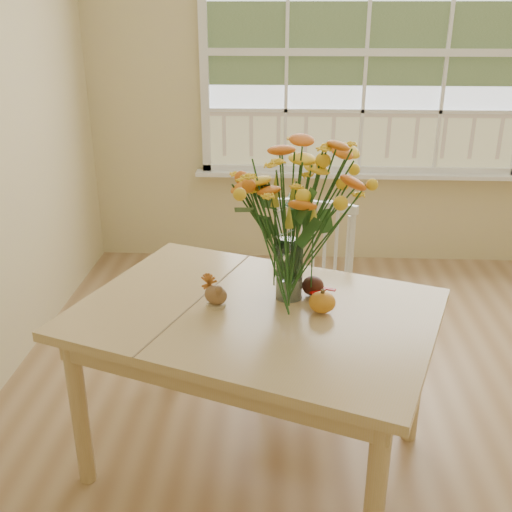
{
  "coord_description": "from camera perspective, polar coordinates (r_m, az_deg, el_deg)",
  "views": [
    {
      "loc": [
        -0.54,
        -2.17,
        1.84
      ],
      "look_at": [
        -0.65,
        -0.05,
        0.96
      ],
      "focal_mm": 42.0,
      "sensor_mm": 36.0,
      "label": 1
    }
  ],
  "objects": [
    {
      "name": "dark_gourd",
      "position": [
        2.48,
        5.43,
        -2.93
      ],
      "size": [
        0.12,
        0.09,
        0.08
      ],
      "color": "#38160F",
      "rests_on": "dining_table"
    },
    {
      "name": "window",
      "position": [
        4.42,
        10.48,
        18.3
      ],
      "size": [
        2.42,
        0.12,
        1.74
      ],
      "color": "silver",
      "rests_on": "wall_back"
    },
    {
      "name": "dining_table",
      "position": [
        2.42,
        -0.02,
        -7.01
      ],
      "size": [
        1.63,
        1.4,
        0.74
      ],
      "rotation": [
        0.0,
        0.0,
        -0.35
      ],
      "color": "tan",
      "rests_on": "floor"
    },
    {
      "name": "wall_back",
      "position": [
        4.48,
        10.25,
        16.03
      ],
      "size": [
        4.0,
        0.02,
        2.7
      ],
      "primitive_type": "cube",
      "color": "beige",
      "rests_on": "floor"
    },
    {
      "name": "flower_vase",
      "position": [
        2.33,
        3.32,
        4.18
      ],
      "size": [
        0.51,
        0.51,
        0.61
      ],
      "color": "white",
      "rests_on": "dining_table"
    },
    {
      "name": "windsor_chair",
      "position": [
        3.07,
        4.98,
        -2.92
      ],
      "size": [
        0.52,
        0.5,
        0.93
      ],
      "rotation": [
        0.0,
        0.0,
        -0.25
      ],
      "color": "white",
      "rests_on": "floor"
    },
    {
      "name": "turkey_figurine",
      "position": [
        2.38,
        -3.85,
        -3.74
      ],
      "size": [
        0.12,
        0.11,
        0.12
      ],
      "rotation": [
        0.0,
        0.0,
        -0.46
      ],
      "color": "#CCB78C",
      "rests_on": "dining_table"
    },
    {
      "name": "pumpkin",
      "position": [
        2.35,
        6.32,
        -4.49
      ],
      "size": [
        0.1,
        0.1,
        0.08
      ],
      "primitive_type": "ellipsoid",
      "color": "orange",
      "rests_on": "dining_table"
    },
    {
      "name": "floor",
      "position": [
        2.9,
        13.65,
        -17.7
      ],
      "size": [
        4.0,
        4.5,
        0.01
      ],
      "primitive_type": "cube",
      "color": "#987249",
      "rests_on": "ground"
    }
  ]
}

